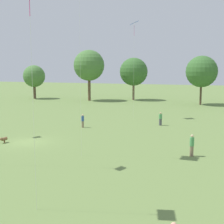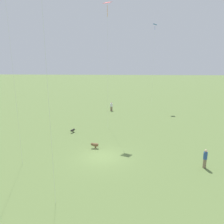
{
  "view_description": "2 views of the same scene",
  "coord_description": "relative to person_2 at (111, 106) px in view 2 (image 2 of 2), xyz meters",
  "views": [
    {
      "loc": [
        18.69,
        -25.73,
        7.36
      ],
      "look_at": [
        9.0,
        0.13,
        3.51
      ],
      "focal_mm": 50.0,
      "sensor_mm": 36.0,
      "label": 1
    },
    {
      "loc": [
        19.62,
        1.98,
        9.23
      ],
      "look_at": [
        1.22,
        0.99,
        4.82
      ],
      "focal_mm": 35.0,
      "sensor_mm": 36.0,
      "label": 2
    }
  ],
  "objects": [
    {
      "name": "dog_1",
      "position": [
        17.84,
        -0.79,
        -0.4
      ],
      "size": [
        0.39,
        0.83,
        0.59
      ],
      "rotation": [
        0.0,
        0.0,
        3.03
      ],
      "color": "brown",
      "rests_on": "ground_plane"
    },
    {
      "name": "kite_3",
      "position": [
        10.14,
        0.09,
        14.52
      ],
      "size": [
        1.17,
        1.19,
        16.33
      ],
      "rotation": [
        0.0,
        0.0,
        0.37
      ],
      "color": "red",
      "rests_on": "ground_plane"
    },
    {
      "name": "ground_plane",
      "position": [
        19.96,
        0.27,
        -0.8
      ],
      "size": [
        240.0,
        240.0,
        0.0
      ],
      "primitive_type": "plane",
      "color": "olive"
    },
    {
      "name": "kite_5",
      "position": [
        -5.49,
        8.12,
        13.92
      ],
      "size": [
        0.73,
        0.71,
        15.99
      ],
      "rotation": [
        0.0,
        0.0,
        2.36
      ],
      "color": "blue",
      "rests_on": "ground_plane"
    },
    {
      "name": "person_2",
      "position": [
        0.0,
        0.0,
        0.0
      ],
      "size": [
        0.6,
        0.6,
        1.64
      ],
      "rotation": [
        0.0,
        0.0,
        2.82
      ],
      "color": "#847056",
      "rests_on": "ground_plane"
    },
    {
      "name": "dog_0",
      "position": [
        12.85,
        -4.33,
        -0.48
      ],
      "size": [
        0.81,
        0.46,
        0.47
      ],
      "rotation": [
        0.0,
        0.0,
        4.38
      ],
      "color": "black",
      "rests_on": "ground_plane"
    },
    {
      "name": "person_4",
      "position": [
        21.65,
        9.41,
        0.07
      ],
      "size": [
        0.47,
        0.47,
        1.71
      ],
      "rotation": [
        0.0,
        0.0,
        0.93
      ],
      "color": "#847056",
      "rests_on": "ground_plane"
    }
  ]
}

